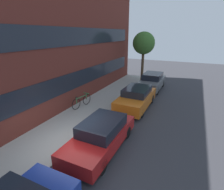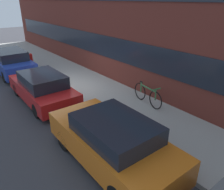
% 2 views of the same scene
% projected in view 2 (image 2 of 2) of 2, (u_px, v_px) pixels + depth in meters
% --- Properties ---
extents(ground_plane, '(56.00, 56.00, 0.00)m').
position_uv_depth(ground_plane, '(61.00, 92.00, 10.56)').
color(ground_plane, '#333338').
extents(sidewalk_strip, '(28.00, 2.78, 0.14)m').
position_uv_depth(sidewalk_strip, '(86.00, 84.00, 11.30)').
color(sidewalk_strip, '#9E9E99').
rests_on(sidewalk_strip, ground_plane).
extents(parked_car_blue, '(4.49, 1.65, 1.41)m').
position_uv_depth(parked_car_blue, '(11.00, 62.00, 12.82)').
color(parked_car_blue, '#1E3899').
rests_on(parked_car_blue, ground_plane).
extents(parked_car_red, '(4.10, 1.66, 1.29)m').
position_uv_depth(parked_car_red, '(42.00, 88.00, 9.33)').
color(parked_car_red, '#AD1919').
rests_on(parked_car_red, ground_plane).
extents(parked_car_orange, '(4.09, 1.73, 1.37)m').
position_uv_depth(parked_car_orange, '(112.00, 141.00, 5.77)').
color(parked_car_orange, '#D16619').
rests_on(parked_car_orange, ground_plane).
extents(fire_hydrant, '(0.56, 0.31, 0.73)m').
position_uv_depth(fire_hydrant, '(31.00, 59.00, 14.26)').
color(fire_hydrant, red).
rests_on(fire_hydrant, sidewalk_strip).
extents(bicycle, '(1.74, 0.44, 0.84)m').
position_uv_depth(bicycle, '(148.00, 95.00, 8.86)').
color(bicycle, black).
rests_on(bicycle, sidewalk_strip).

